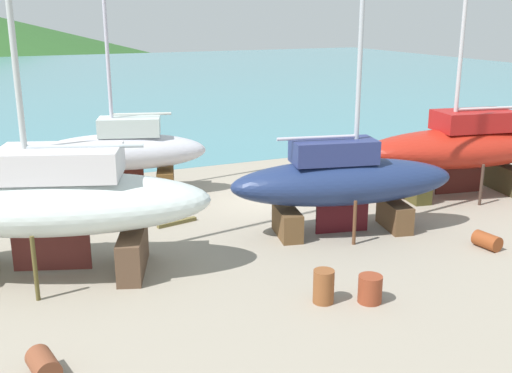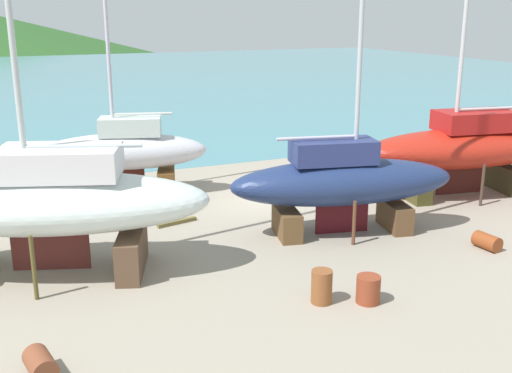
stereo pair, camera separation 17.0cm
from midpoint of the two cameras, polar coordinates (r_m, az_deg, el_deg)
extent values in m
plane|color=gray|center=(22.27, 4.10, -4.06)|extent=(41.42, 41.42, 0.00)
cube|color=teal|center=(73.37, -16.23, 9.41)|extent=(128.53, 87.03, 0.01)
cube|color=brown|center=(19.02, -11.61, -5.93)|extent=(1.52, 2.68, 1.25)
cylinder|color=brown|center=(17.76, -20.07, -7.17)|extent=(0.12, 0.12, 1.86)
cylinder|color=brown|center=(20.99, -17.59, -3.37)|extent=(0.12, 0.12, 1.86)
ellipsoid|color=silver|center=(18.96, -19.06, -1.51)|extent=(10.10, 6.23, 1.74)
cube|color=#511F1C|center=(19.43, -18.67, -5.68)|extent=(2.19, 0.83, 1.22)
cube|color=silver|center=(18.53, -17.97, 2.12)|extent=(3.89, 2.98, 0.87)
cylinder|color=silver|center=(18.28, -15.90, 3.60)|extent=(3.20, 1.22, 0.12)
cube|color=#48421E|center=(26.63, 14.01, 0.14)|extent=(1.08, 2.43, 1.13)
cube|color=#423C23|center=(28.99, 21.90, 0.73)|extent=(1.08, 2.43, 1.13)
cylinder|color=#463229|center=(26.38, 20.01, 0.14)|extent=(0.12, 0.12, 1.71)
cylinder|color=#443923|center=(28.99, 16.50, 1.83)|extent=(0.12, 0.12, 1.71)
ellipsoid|color=#B12316|center=(27.40, 18.39, 3.41)|extent=(9.36, 4.40, 1.65)
cube|color=#461914|center=(27.72, 18.13, 0.59)|extent=(2.14, 0.44, 1.15)
cube|color=#AE1917|center=(27.44, 19.40, 5.80)|extent=(3.49, 2.28, 0.82)
cylinder|color=silver|center=(27.74, 20.66, 6.80)|extent=(3.13, 0.65, 0.12)
cube|color=brown|center=(27.23, -16.00, 0.24)|extent=(1.18, 1.85, 1.03)
cube|color=brown|center=(26.87, -8.56, 0.49)|extent=(1.18, 1.85, 1.03)
cylinder|color=brown|center=(25.79, -12.57, 0.23)|extent=(0.12, 0.12, 1.57)
cylinder|color=brown|center=(28.06, -12.12, 1.54)|extent=(0.12, 0.12, 1.57)
ellipsoid|color=silver|center=(26.67, -12.48, 3.18)|extent=(7.38, 4.14, 1.53)
cube|color=#451912|center=(26.98, -12.31, 0.48)|extent=(1.64, 0.58, 1.07)
cube|color=silver|center=(26.42, -11.85, 5.47)|extent=(2.81, 1.98, 0.77)
cylinder|color=silver|center=(26.08, -14.04, 15.25)|extent=(0.16, 0.16, 9.85)
cylinder|color=beige|center=(26.29, -10.76, 6.62)|extent=(2.39, 0.83, 0.11)
cube|color=brown|center=(22.79, 12.52, -2.63)|extent=(1.06, 1.90, 0.98)
cube|color=brown|center=(21.50, 2.70, -3.39)|extent=(1.06, 1.90, 0.98)
cylinder|color=brown|center=(23.08, 6.78, -1.38)|extent=(0.12, 0.12, 1.54)
cylinder|color=brown|center=(20.89, 8.90, -3.35)|extent=(0.12, 0.12, 1.54)
ellipsoid|color=navy|center=(21.66, 7.89, 0.42)|extent=(8.32, 3.87, 1.60)
cube|color=#4E1117|center=(22.06, 7.76, -2.98)|extent=(1.90, 0.48, 1.12)
cube|color=navy|center=(21.26, 6.99, 3.27)|extent=(3.11, 1.92, 0.80)
cylinder|color=silver|center=(20.97, 5.47, 4.54)|extent=(2.77, 0.70, 0.11)
cylinder|color=brown|center=(21.84, 20.43, -4.75)|extent=(0.62, 0.95, 0.52)
cylinder|color=brown|center=(16.87, 6.00, -9.20)|extent=(0.72, 0.72, 0.93)
cylinder|color=olive|center=(29.44, 8.46, 1.46)|extent=(0.92, 1.00, 0.64)
cylinder|color=brown|center=(17.09, 10.25, -9.34)|extent=(0.73, 0.73, 0.76)
cylinder|color=olive|center=(28.07, 7.09, 0.74)|extent=(0.89, 0.75, 0.59)
cylinder|color=brown|center=(14.53, -19.43, -15.34)|extent=(0.72, 0.99, 0.56)
cylinder|color=brown|center=(27.91, 4.33, 0.83)|extent=(1.05, 1.13, 0.68)
cube|color=brown|center=(23.00, -7.56, -3.32)|extent=(1.58, 0.52, 0.14)
cube|color=olive|center=(27.01, 5.97, -0.33)|extent=(1.33, 0.49, 0.14)
camera|label=1|loc=(0.08, -90.21, -0.06)|focal=43.12mm
camera|label=2|loc=(0.08, 89.79, 0.06)|focal=43.12mm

